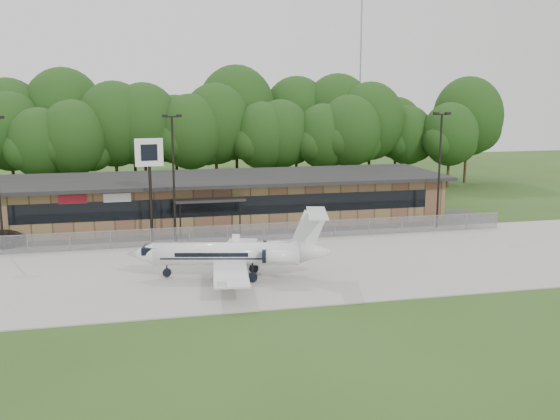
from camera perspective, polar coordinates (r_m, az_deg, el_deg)
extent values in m
plane|color=#2D4318|center=(36.16, 0.18, -8.56)|extent=(160.00, 160.00, 0.00)
cube|color=#9E9B93|center=(43.62, -2.22, -5.11)|extent=(64.00, 18.00, 0.08)
cube|color=#383835|center=(54.62, -4.47, -1.89)|extent=(50.00, 9.00, 0.06)
cube|color=olive|center=(58.61, -5.15, 0.93)|extent=(40.00, 10.00, 4.00)
cube|color=black|center=(53.66, -4.42, 0.36)|extent=(36.00, 0.08, 1.60)
cube|color=black|center=(57.79, -5.12, 2.95)|extent=(41.00, 11.50, 0.30)
cube|color=black|center=(52.72, -6.49, 0.91)|extent=(6.00, 1.60, 0.20)
cube|color=maroon|center=(53.14, -18.43, 0.93)|extent=(2.20, 0.06, 0.70)
cube|color=silver|center=(52.91, -14.66, 1.10)|extent=(2.20, 0.06, 0.70)
cube|color=gray|center=(50.12, -3.71, -2.19)|extent=(46.00, 0.03, 1.50)
cube|color=gray|center=(49.96, -3.73, -1.35)|extent=(46.00, 0.04, 0.04)
cylinder|color=gray|center=(86.51, 7.32, 11.04)|extent=(0.20, 0.20, 25.00)
cube|color=black|center=(50.71, -24.19, 7.75)|extent=(0.45, 0.30, 0.22)
cylinder|color=black|center=(50.29, -9.69, 2.65)|extent=(0.18, 0.18, 10.00)
cube|color=black|center=(49.85, -9.87, 8.41)|extent=(1.20, 0.12, 0.12)
cube|color=black|center=(49.82, -10.51, 8.47)|extent=(0.45, 0.30, 0.22)
cube|color=black|center=(49.88, -9.24, 8.51)|extent=(0.45, 0.30, 0.22)
cylinder|color=black|center=(56.43, 14.35, 3.34)|extent=(0.18, 0.18, 10.00)
cube|color=black|center=(56.03, 14.59, 8.47)|extent=(1.20, 0.12, 0.12)
cube|color=black|center=(55.78, 14.09, 8.55)|extent=(0.45, 0.30, 0.22)
cube|color=black|center=(56.28, 15.10, 8.52)|extent=(0.45, 0.30, 0.22)
cylinder|color=silver|center=(40.51, -4.86, -4.12)|extent=(9.44, 3.53, 1.50)
cone|color=silver|center=(41.36, -12.65, -4.03)|extent=(2.15, 1.87, 1.50)
cone|color=silver|center=(40.40, 3.23, -3.93)|extent=(2.34, 1.91, 1.50)
cube|color=silver|center=(37.63, -4.53, -5.94)|extent=(3.25, 5.92, 0.11)
cube|color=silver|center=(43.56, -3.91, -3.61)|extent=(3.25, 5.92, 0.11)
cylinder|color=silver|center=(39.21, -0.09, -4.37)|extent=(2.19, 1.28, 0.84)
cylinder|color=silver|center=(41.47, -0.09, -3.53)|extent=(2.19, 1.28, 0.84)
cube|color=silver|center=(40.06, 2.59, -2.06)|extent=(2.27, 0.64, 2.81)
cube|color=silver|center=(39.85, 3.41, -0.42)|extent=(2.14, 4.46, 0.09)
cube|color=black|center=(41.16, -11.77, -3.70)|extent=(1.16, 1.30, 0.47)
cube|color=black|center=(40.75, -2.47, -5.84)|extent=(1.23, 2.35, 0.65)
cylinder|color=black|center=(41.36, -10.29, -5.76)|extent=(0.67, 0.67, 0.21)
cylinder|color=black|center=(50.67, -11.75, 1.48)|extent=(0.26, 0.26, 7.97)
cube|color=silver|center=(50.26, -11.90, 5.18)|extent=(2.20, 0.46, 2.19)
cube|color=black|center=(50.13, -11.88, 5.16)|extent=(1.29, 0.17, 1.29)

